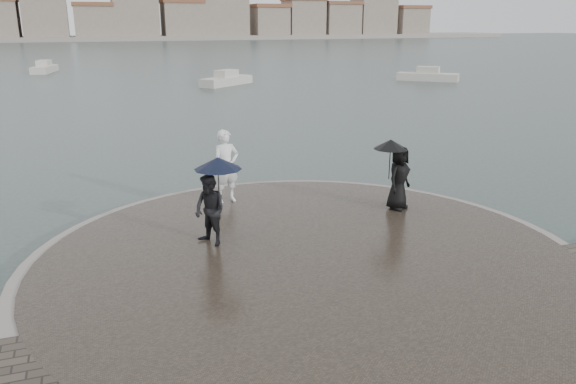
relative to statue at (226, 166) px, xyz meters
name	(u,v)px	position (x,y,z in m)	size (l,w,h in m)	color
ground	(384,352)	(0.76, -7.88, -1.40)	(400.00, 400.00, 0.00)	#2B3835
kerb_ring	(308,263)	(0.76, -4.38, -1.24)	(12.50, 12.50, 0.32)	gray
quay_tip	(308,262)	(0.76, -4.38, -1.22)	(11.90, 11.90, 0.36)	#2D261E
statue	(226,166)	(0.00, 0.00, 0.00)	(0.76, 0.50, 2.09)	white
visitor_left	(212,197)	(-1.06, -3.00, 0.10)	(1.28, 1.16, 2.04)	black
visitor_right	(397,171)	(4.23, -2.21, 0.04)	(1.23, 1.03, 1.95)	black
far_skyline	(69,19)	(-5.54, 152.83, 4.21)	(260.00, 20.00, 37.00)	gray
boats	(166,79)	(3.34, 35.80, -1.03)	(45.86, 27.39, 1.50)	beige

